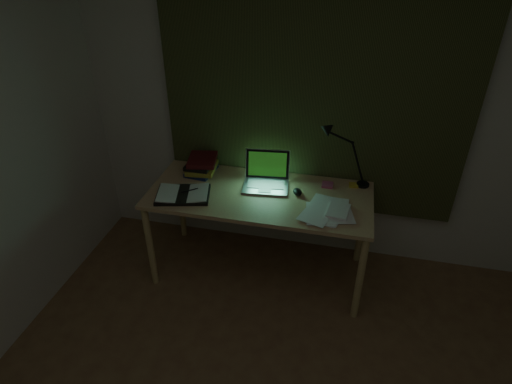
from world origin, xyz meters
TOP-DOWN VIEW (x-y plane):
  - wall_back at (0.00, 2.00)m, footprint 3.50×0.00m
  - curtain at (0.00, 1.96)m, footprint 2.20×0.06m
  - desk at (-0.30, 1.57)m, footprint 1.61×0.70m
  - laptop at (-0.27, 1.66)m, footprint 0.37×0.41m
  - open_textbook at (-0.83, 1.42)m, footprint 0.43×0.35m
  - book_stack at (-0.81, 1.77)m, footprint 0.22×0.26m
  - loose_papers at (0.22, 1.47)m, footprint 0.41×0.42m
  - mouse at (-0.03, 1.62)m, footprint 0.09×0.11m
  - sticky_yellow at (0.36, 1.83)m, footprint 0.07×0.07m
  - sticky_pink at (0.17, 1.79)m, footprint 0.08×0.08m
  - desk_lamp at (0.42, 1.85)m, footprint 0.35×0.28m

SIDE VIEW (x-z plane):
  - desk at x=-0.30m, z-range 0.00..0.73m
  - sticky_yellow at x=0.36m, z-range 0.73..0.75m
  - sticky_pink at x=0.17m, z-range 0.73..0.75m
  - loose_papers at x=0.22m, z-range 0.73..0.75m
  - open_textbook at x=-0.83m, z-range 0.73..0.77m
  - mouse at x=-0.03m, z-range 0.73..0.77m
  - book_stack at x=-0.81m, z-range 0.73..0.87m
  - laptop at x=-0.27m, z-range 0.73..0.97m
  - desk_lamp at x=0.42m, z-range 0.73..1.23m
  - wall_back at x=0.00m, z-range 0.00..2.50m
  - curtain at x=0.00m, z-range 0.45..2.45m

